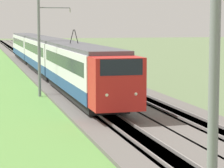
{
  "coord_description": "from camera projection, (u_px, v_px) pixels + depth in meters",
  "views": [
    {
      "loc": [
        -2.75,
        7.33,
        5.67
      ],
      "look_at": [
        25.8,
        0.0,
        2.29
      ],
      "focal_mm": 85.0,
      "sensor_mm": 36.0,
      "label": 1
    }
  ],
  "objects": [
    {
      "name": "track_adjacent",
      "position": [
        93.0,
        77.0,
        54.25
      ],
      "size": [
        240.0,
        1.57,
        0.45
      ],
      "color": "#4C4238",
      "rests_on": "ground"
    },
    {
      "name": "catenary_mast_mid",
      "position": [
        40.0,
        45.0,
        40.02
      ],
      "size": [
        0.22,
        2.56,
        7.75
      ],
      "color": "slate",
      "rests_on": "ground"
    },
    {
      "name": "ballast_adjacent",
      "position": [
        93.0,
        78.0,
        54.25
      ],
      "size": [
        240.0,
        4.4,
        0.3
      ],
      "color": "#605B56",
      "rests_on": "ground"
    },
    {
      "name": "catenary_mast_near",
      "position": [
        216.0,
        99.0,
        10.71
      ],
      "size": [
        0.22,
        2.56,
        8.03
      ],
      "color": "slate",
      "rests_on": "ground"
    },
    {
      "name": "ballast_main",
      "position": [
        52.0,
        79.0,
        53.2
      ],
      "size": [
        240.0,
        4.4,
        0.3
      ],
      "color": "#605B56",
      "rests_on": "ground"
    },
    {
      "name": "passenger_train",
      "position": [
        46.0,
        53.0,
        57.47
      ],
      "size": [
        61.35,
        2.9,
        5.2
      ],
      "rotation": [
        0.0,
        0.0,
        3.14
      ],
      "color": "red",
      "rests_on": "ground"
    },
    {
      "name": "track_main",
      "position": [
        52.0,
        78.0,
        53.2
      ],
      "size": [
        240.0,
        1.57,
        0.45
      ],
      "color": "#4C4238",
      "rests_on": "ground"
    }
  ]
}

